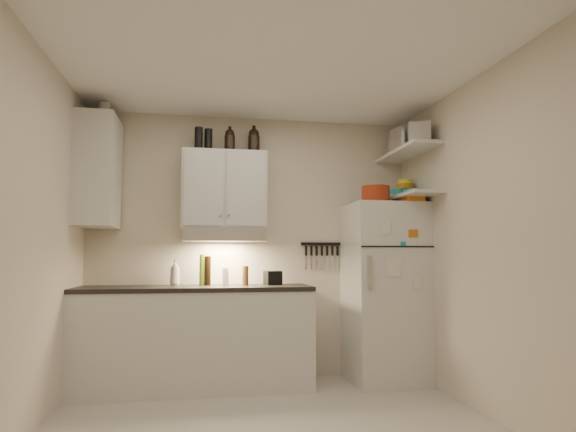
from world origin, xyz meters
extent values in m
cube|color=white|center=(0.00, 0.00, 2.61)|extent=(3.20, 3.00, 0.02)
cube|color=beige|center=(0.00, 1.51, 1.30)|extent=(3.20, 0.02, 2.60)
cube|color=beige|center=(-1.61, 0.00, 1.30)|extent=(0.02, 3.00, 2.60)
cube|color=beige|center=(1.61, 0.00, 1.30)|extent=(0.02, 3.00, 2.60)
cube|color=silver|center=(-0.55, 1.20, 0.44)|extent=(2.10, 0.60, 0.88)
cube|color=black|center=(-0.55, 1.20, 0.90)|extent=(2.10, 0.62, 0.04)
cube|color=silver|center=(-0.30, 1.33, 1.83)|extent=(0.80, 0.33, 0.75)
cube|color=silver|center=(-1.44, 1.20, 1.95)|extent=(0.33, 0.55, 1.00)
cube|color=silver|center=(-0.30, 1.27, 1.39)|extent=(0.76, 0.46, 0.12)
cube|color=silver|center=(1.25, 1.16, 0.85)|extent=(0.70, 0.68, 1.70)
cube|color=silver|center=(1.45, 1.02, 2.20)|extent=(0.30, 0.95, 0.03)
cube|color=silver|center=(1.45, 1.02, 1.76)|extent=(0.30, 0.95, 0.03)
cube|color=black|center=(0.70, 1.49, 1.32)|extent=(0.42, 0.02, 0.03)
cylinder|color=maroon|center=(1.11, 1.00, 1.78)|extent=(0.29, 0.29, 0.15)
cube|color=#CC6919|center=(1.44, 0.93, 1.74)|extent=(0.18, 0.23, 0.08)
cylinder|color=silver|center=(1.30, 1.11, 1.75)|extent=(0.07, 0.07, 0.10)
cylinder|color=silver|center=(1.51, 1.28, 2.32)|extent=(0.31, 0.31, 0.22)
cube|color=#AAAAAD|center=(1.43, 1.02, 2.32)|extent=(0.25, 0.23, 0.22)
cube|color=#AAAAAD|center=(1.45, 0.76, 2.31)|extent=(0.25, 0.25, 0.19)
cylinder|color=teal|center=(1.47, 1.24, 1.82)|extent=(0.22, 0.22, 0.09)
cylinder|color=#BA7211|center=(1.49, 1.19, 1.89)|extent=(0.17, 0.17, 0.05)
cylinder|color=yellow|center=(1.49, 1.19, 1.94)|extent=(0.14, 0.14, 0.04)
cylinder|color=teal|center=(1.49, 0.96, 1.80)|extent=(0.22, 0.22, 0.05)
cylinder|color=black|center=(-0.46, 1.33, 2.31)|extent=(0.08, 0.08, 0.22)
cylinder|color=black|center=(-0.55, 1.29, 2.31)|extent=(0.08, 0.08, 0.23)
cylinder|color=silver|center=(-1.40, 1.22, 2.52)|extent=(0.14, 0.14, 0.14)
imported|color=silver|center=(-0.75, 1.33, 1.06)|extent=(0.12, 0.12, 0.27)
cylinder|color=brown|center=(-0.10, 1.22, 1.01)|extent=(0.06, 0.06, 0.18)
cylinder|color=#5A721C|center=(-0.50, 1.30, 1.06)|extent=(0.07, 0.07, 0.29)
cylinder|color=black|center=(-0.44, 1.29, 1.06)|extent=(0.06, 0.06, 0.27)
cylinder|color=silver|center=(-0.28, 1.23, 1.00)|extent=(0.06, 0.06, 0.16)
cylinder|color=maroon|center=(-0.28, 1.35, 0.98)|extent=(0.08, 0.08, 0.12)
cube|color=black|center=(0.17, 1.29, 0.99)|extent=(0.18, 0.15, 0.13)
camera|label=1|loc=(-0.50, -3.31, 1.18)|focal=30.00mm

